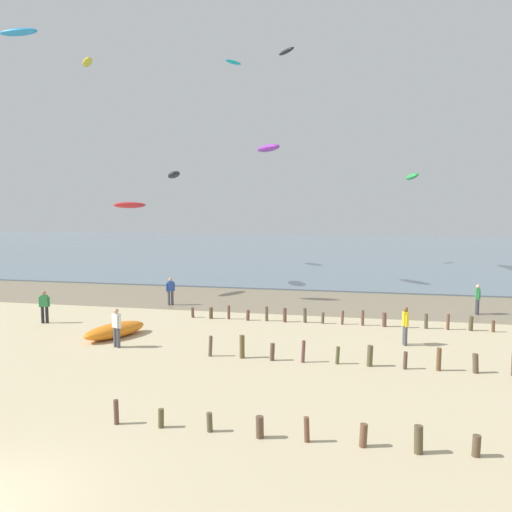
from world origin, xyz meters
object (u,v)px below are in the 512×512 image
object	(u,v)px
person_by_waterline	(117,327)
person_right_flank	(171,290)
person_far_down_beach	(478,298)
grounded_kite	(115,330)
kite_aloft_2	(286,51)
kite_aloft_3	(87,62)
kite_aloft_8	(268,148)
kite_aloft_4	(233,62)
kite_aloft_6	(174,175)
kite_aloft_7	(412,176)
kite_aloft_5	(18,32)
person_nearest_camera	(44,306)
person_left_flank	(405,325)
kite_aloft_1	(130,205)

from	to	relation	value
person_by_waterline	person_right_flank	distance (m)	9.55
person_far_down_beach	grounded_kite	xyz separation A→B (m)	(-17.65, -8.94, -0.59)
person_right_flank	kite_aloft_2	world-z (taller)	kite_aloft_2
kite_aloft_3	kite_aloft_8	size ratio (longest dim) A/B	0.93
person_right_flank	kite_aloft_3	bearing A→B (deg)	130.89
kite_aloft_4	grounded_kite	bearing A→B (deg)	33.18
grounded_kite	kite_aloft_2	world-z (taller)	kite_aloft_2
kite_aloft_4	person_by_waterline	bearing A→B (deg)	34.65
kite_aloft_6	kite_aloft_7	world-z (taller)	kite_aloft_7
kite_aloft_3	person_far_down_beach	bearing A→B (deg)	-148.88
person_by_waterline	person_right_flank	world-z (taller)	same
kite_aloft_5	kite_aloft_8	bearing A→B (deg)	-141.02
person_nearest_camera	kite_aloft_6	xyz separation A→B (m)	(2.17, 13.33, 7.53)
person_nearest_camera	kite_aloft_8	bearing A→B (deg)	59.85
grounded_kite	kite_aloft_4	bearing A→B (deg)	27.99
kite_aloft_2	person_left_flank	bearing A→B (deg)	-17.36
kite_aloft_5	kite_aloft_6	world-z (taller)	kite_aloft_5
person_by_waterline	kite_aloft_1	bearing A→B (deg)	112.80
kite_aloft_6	grounded_kite	bearing A→B (deg)	-8.58
person_by_waterline	person_far_down_beach	xyz separation A→B (m)	(16.76, 10.50, 0.00)
person_nearest_camera	person_far_down_beach	size ratio (longest dim) A/B	1.00
grounded_kite	kite_aloft_7	world-z (taller)	kite_aloft_7
person_far_down_beach	kite_aloft_3	world-z (taller)	kite_aloft_3
person_right_flank	grounded_kite	xyz separation A→B (m)	(0.34, -7.92, -0.59)
person_left_flank	kite_aloft_6	world-z (taller)	kite_aloft_6
kite_aloft_8	kite_aloft_4	bearing A→B (deg)	-10.77
person_left_flank	kite_aloft_4	size ratio (longest dim) A/B	0.80
kite_aloft_3	person_left_flank	bearing A→B (deg)	-162.44
person_right_flank	kite_aloft_8	distance (m)	14.17
kite_aloft_3	kite_aloft_4	bearing A→B (deg)	-105.82
person_nearest_camera	person_right_flank	bearing A→B (deg)	52.21
kite_aloft_4	kite_aloft_3	bearing A→B (deg)	-43.60
kite_aloft_5	person_by_waterline	bearing A→B (deg)	141.83
kite_aloft_2	kite_aloft_8	world-z (taller)	kite_aloft_2
kite_aloft_2	kite_aloft_6	world-z (taller)	kite_aloft_2
person_right_flank	person_far_down_beach	distance (m)	18.02
kite_aloft_4	kite_aloft_8	distance (m)	16.55
kite_aloft_5	person_right_flank	bearing A→B (deg)	-172.84
kite_aloft_2	kite_aloft_3	size ratio (longest dim) A/B	0.77
person_right_flank	kite_aloft_3	xyz separation A→B (m)	(-15.05, 17.38, 19.11)
person_nearest_camera	person_right_flank	size ratio (longest dim) A/B	1.00
person_left_flank	person_far_down_beach	bearing A→B (deg)	59.13
person_far_down_beach	kite_aloft_6	bearing A→B (deg)	162.85
person_by_waterline	person_left_flank	size ratio (longest dim) A/B	1.00
person_far_down_beach	kite_aloft_2	bearing A→B (deg)	130.75
kite_aloft_1	person_nearest_camera	bearing A→B (deg)	20.89
kite_aloft_2	kite_aloft_4	bearing A→B (deg)	-167.40
kite_aloft_2	kite_aloft_5	size ratio (longest dim) A/B	0.91
person_far_down_beach	kite_aloft_4	size ratio (longest dim) A/B	0.80
kite_aloft_4	kite_aloft_6	bearing A→B (deg)	25.56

